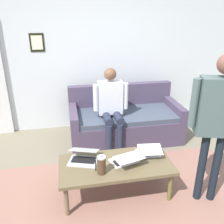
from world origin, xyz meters
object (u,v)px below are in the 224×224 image
object	(u,v)px
couch	(124,121)
french_press	(101,165)
person_seated	(111,104)
laptop_left	(126,160)
person_standing	(218,114)
coffee_table	(116,166)
laptop_center	(84,157)
laptop_right	(149,152)

from	to	relation	value
couch	french_press	xyz separation A→B (m)	(0.63, 1.51, 0.23)
couch	person_seated	distance (m)	0.55
couch	french_press	distance (m)	1.65
laptop_left	person_standing	size ratio (longest dim) A/B	0.23
coffee_table	person_standing	xyz separation A→B (m)	(-1.01, 0.30, 0.71)
laptop_center	french_press	distance (m)	0.34
couch	laptop_center	size ratio (longest dim) A/B	4.44
coffee_table	french_press	size ratio (longest dim) A/B	5.47
person_standing	french_press	bearing A→B (deg)	-7.16
laptop_right	laptop_left	bearing A→B (deg)	18.74
couch	french_press	size ratio (longest dim) A/B	7.66
coffee_table	person_standing	distance (m)	1.28
laptop_left	laptop_center	xyz separation A→B (m)	(0.48, -0.14, 0.00)
laptop_right	laptop_center	bearing A→B (deg)	-2.38
couch	laptop_right	xyz separation A→B (m)	(0.00, 1.26, 0.16)
coffee_table	person_seated	bearing A→B (deg)	-98.27
laptop_center	person_seated	distance (m)	1.16
french_press	person_standing	bearing A→B (deg)	172.84
coffee_table	person_seated	world-z (taller)	person_seated
laptop_left	laptop_center	size ratio (longest dim) A/B	0.97
laptop_left	french_press	bearing A→B (deg)	24.23
laptop_center	coffee_table	bearing A→B (deg)	159.84
coffee_table	laptop_left	xyz separation A→B (m)	(-0.12, 0.01, 0.09)
laptop_right	person_standing	xyz separation A→B (m)	(-0.57, 0.40, 0.63)
french_press	laptop_right	bearing A→B (deg)	-158.50
laptop_center	laptop_right	xyz separation A→B (m)	(-0.80, 0.03, -0.00)
french_press	coffee_table	bearing A→B (deg)	-142.25
laptop_left	person_standing	distance (m)	1.13
laptop_left	laptop_center	bearing A→B (deg)	-16.33
person_seated	laptop_right	bearing A→B (deg)	104.80
laptop_center	person_standing	size ratio (longest dim) A/B	0.24
laptop_center	person_standing	bearing A→B (deg)	162.54
french_press	laptop_left	bearing A→B (deg)	-155.77
laptop_center	french_press	world-z (taller)	french_press
laptop_left	laptop_right	size ratio (longest dim) A/B	1.27
laptop_left	couch	bearing A→B (deg)	-103.10
couch	person_seated	xyz separation A→B (m)	(0.27, 0.23, 0.42)
coffee_table	laptop_center	world-z (taller)	laptop_center
couch	person_standing	world-z (taller)	person_standing
couch	person_seated	world-z (taller)	person_seated
french_press	person_standing	xyz separation A→B (m)	(-1.20, 0.15, 0.57)
couch	coffee_table	world-z (taller)	couch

